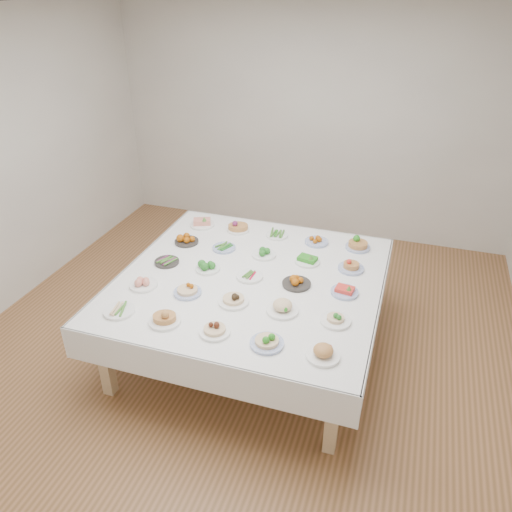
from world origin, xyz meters
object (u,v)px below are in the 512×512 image
(display_table, at_px, (251,284))
(dish_12, at_px, (250,276))
(dish_0, at_px, (119,310))
(dish_24, at_px, (358,242))

(display_table, distance_m, dish_12, 0.08)
(dish_0, bearing_deg, dish_12, 45.00)
(dish_12, height_order, dish_24, dish_24)
(display_table, xyz_separation_m, dish_24, (0.79, 0.81, 0.14))
(display_table, relative_size, dish_12, 9.83)
(dish_0, xyz_separation_m, dish_12, (0.79, 0.79, -0.00))
(dish_24, bearing_deg, dish_0, -134.78)
(display_table, xyz_separation_m, dish_12, (-0.01, -0.00, 0.08))
(display_table, distance_m, dish_0, 1.12)
(display_table, height_order, dish_24, dish_24)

